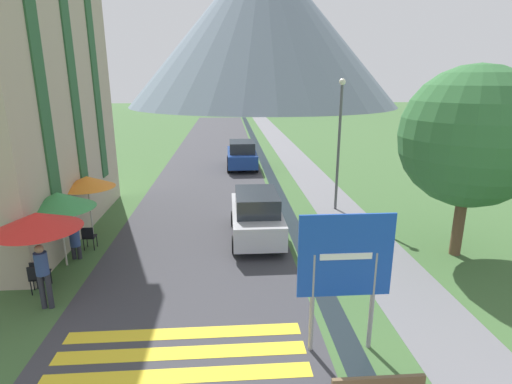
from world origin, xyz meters
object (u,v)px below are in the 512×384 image
(parked_car_near, at_px, (256,215))
(parked_car_far, at_px, (242,155))
(cafe_chair_near_left, at_px, (38,277))
(person_seated_near, at_px, (75,239))
(streetlamp, at_px, (339,135))
(person_standing_terrace, at_px, (43,272))
(road_sign, at_px, (345,265))
(tree_by_path, at_px, (471,137))
(cafe_chair_far_left, at_px, (89,236))
(cafe_chair_near_right, at_px, (40,272))
(cafe_umbrella_rear_orange, at_px, (87,182))
(person_seated_far, at_px, (36,261))
(cafe_umbrella_middle_green, at_px, (58,200))
(cafe_umbrella_front_red, at_px, (37,221))

(parked_car_near, bearing_deg, parked_car_far, 90.36)
(parked_car_far, relative_size, cafe_chair_near_left, 5.14)
(person_seated_near, xyz_separation_m, streetlamp, (9.95, 4.62, 2.70))
(streetlamp, bearing_deg, parked_car_far, 113.55)
(person_standing_terrace, bearing_deg, road_sign, -16.77)
(tree_by_path, bearing_deg, person_seated_near, 177.65)
(parked_car_far, distance_m, cafe_chair_far_left, 14.21)
(cafe_chair_near_right, distance_m, cafe_umbrella_rear_orange, 4.22)
(person_seated_far, bearing_deg, cafe_umbrella_middle_green, 67.29)
(cafe_chair_near_left, height_order, streetlamp, streetlamp)
(cafe_umbrella_front_red, height_order, person_standing_terrace, cafe_umbrella_front_red)
(person_seated_near, bearing_deg, tree_by_path, -2.35)
(cafe_umbrella_rear_orange, relative_size, person_seated_near, 1.88)
(cafe_chair_near_left, xyz_separation_m, person_seated_far, (-0.35, 0.73, 0.15))
(cafe_chair_near_right, distance_m, streetlamp, 12.50)
(cafe_chair_near_left, height_order, person_standing_terrace, person_standing_terrace)
(cafe_umbrella_front_red, height_order, cafe_umbrella_middle_green, cafe_umbrella_front_red)
(cafe_chair_far_left, height_order, cafe_chair_near_right, same)
(parked_car_far, xyz_separation_m, cafe_chair_near_right, (-6.30, -15.63, -0.40))
(cafe_umbrella_rear_orange, xyz_separation_m, person_seated_near, (0.09, -1.95, -1.45))
(parked_car_far, xyz_separation_m, tree_by_path, (6.73, -14.22, 3.08))
(cafe_chair_near_right, xyz_separation_m, person_seated_far, (-0.29, 0.45, 0.15))
(cafe_chair_far_left, bearing_deg, streetlamp, 40.81)
(person_standing_terrace, xyz_separation_m, streetlamp, (9.65, 7.60, 2.35))
(road_sign, relative_size, person_standing_terrace, 1.78)
(cafe_chair_far_left, distance_m, streetlamp, 10.90)
(cafe_chair_near_left, relative_size, person_standing_terrace, 0.48)
(person_seated_far, bearing_deg, cafe_umbrella_front_red, -55.72)
(parked_car_near, distance_m, cafe_umbrella_middle_green, 6.63)
(parked_car_far, bearing_deg, tree_by_path, -64.67)
(person_seated_far, relative_size, tree_by_path, 0.19)
(cafe_chair_near_left, xyz_separation_m, tree_by_path, (12.97, 1.69, 3.48))
(cafe_chair_near_right, distance_m, tree_by_path, 13.56)
(streetlamp, bearing_deg, person_seated_far, -149.93)
(cafe_chair_far_left, xyz_separation_m, cafe_umbrella_front_red, (-0.02, -3.32, 1.75))
(cafe_umbrella_middle_green, bearing_deg, streetlamp, 26.68)
(cafe_umbrella_front_red, distance_m, tree_by_path, 12.85)
(parked_car_near, distance_m, cafe_chair_near_left, 7.28)
(cafe_chair_far_left, distance_m, person_seated_near, 0.78)
(cafe_chair_far_left, height_order, person_seated_near, person_seated_near)
(parked_car_far, relative_size, cafe_umbrella_front_red, 1.75)
(cafe_umbrella_front_red, xyz_separation_m, cafe_umbrella_middle_green, (-0.32, 2.12, -0.09))
(road_sign, relative_size, cafe_umbrella_middle_green, 1.30)
(person_seated_far, xyz_separation_m, person_seated_near, (0.59, 1.48, 0.03))
(cafe_chair_far_left, bearing_deg, person_seated_far, -90.01)
(road_sign, distance_m, person_seated_far, 8.94)
(cafe_chair_far_left, bearing_deg, road_sign, -19.82)
(road_sign, height_order, person_seated_far, road_sign)
(cafe_umbrella_middle_green, relative_size, streetlamp, 0.42)
(person_standing_terrace, bearing_deg, person_seated_near, 95.85)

